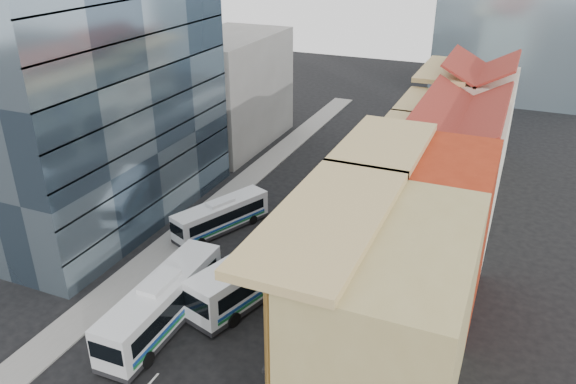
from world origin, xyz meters
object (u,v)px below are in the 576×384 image
at_px(shophouse_tan, 388,328).
at_px(bus_left_near, 162,302).
at_px(bus_right, 258,271).
at_px(office_tower, 93,65).
at_px(bus_left_far, 221,215).

distance_m(shophouse_tan, bus_left_near, 16.98).
distance_m(shophouse_tan, bus_right, 14.71).
height_order(office_tower, bus_left_near, office_tower).
distance_m(bus_left_near, bus_left_far, 14.25).
xyz_separation_m(shophouse_tan, bus_left_near, (-16.44, 1.43, -4.01)).
height_order(bus_left_near, bus_right, bus_right).
relative_size(office_tower, bus_left_near, 2.42).
bearing_deg(bus_right, bus_left_near, -109.18).
relative_size(office_tower, bus_right, 2.35).
distance_m(bus_left_far, bus_right, 10.80).
height_order(shophouse_tan, bus_left_far, shophouse_tan).
bearing_deg(bus_right, bus_left_far, 151.35).
bearing_deg(office_tower, bus_right, -18.38).
xyz_separation_m(shophouse_tan, office_tower, (-31.00, 14.00, 9.00)).
relative_size(office_tower, bus_left_far, 3.02).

